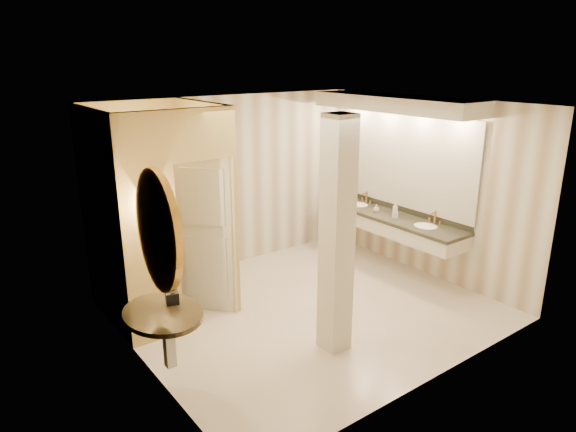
{
  "coord_description": "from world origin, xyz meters",
  "views": [
    {
      "loc": [
        -3.93,
        -4.82,
        3.25
      ],
      "look_at": [
        -0.19,
        0.2,
        1.3
      ],
      "focal_mm": 32.0,
      "sensor_mm": 36.0,
      "label": 1
    }
  ],
  "objects": [
    {
      "name": "soap_bottle_c",
      "position": [
        1.95,
        0.29,
        0.99
      ],
      "size": [
        0.11,
        0.11,
        0.22
      ],
      "primitive_type": "imported",
      "rotation": [
        0.0,
        0.0,
        0.41
      ],
      "color": "#C6B28C",
      "rests_on": "vanity"
    },
    {
      "name": "floor",
      "position": [
        0.0,
        0.0,
        0.0
      ],
      "size": [
        4.5,
        4.5,
        0.0
      ],
      "primitive_type": "plane",
      "color": "beige",
      "rests_on": "ground"
    },
    {
      "name": "wall_left",
      "position": [
        -2.25,
        0.0,
        1.35
      ],
      "size": [
        0.02,
        4.0,
        2.7
      ],
      "primitive_type": "cube",
      "color": "silver",
      "rests_on": "floor"
    },
    {
      "name": "wall_sconce",
      "position": [
        -1.93,
        0.43,
        1.73
      ],
      "size": [
        0.14,
        0.14,
        0.42
      ],
      "color": "#BC803C",
      "rests_on": "toilet_closet"
    },
    {
      "name": "vanity",
      "position": [
        1.98,
        0.4,
        1.63
      ],
      "size": [
        0.75,
        2.82,
        2.09
      ],
      "color": "beige",
      "rests_on": "floor"
    },
    {
      "name": "ceiling",
      "position": [
        0.0,
        0.0,
        2.7
      ],
      "size": [
        4.5,
        4.5,
        0.0
      ],
      "primitive_type": "plane",
      "rotation": [
        3.14,
        0.0,
        0.0
      ],
      "color": "white",
      "rests_on": "wall_back"
    },
    {
      "name": "wall_right",
      "position": [
        2.25,
        0.0,
        1.35
      ],
      "size": [
        0.02,
        4.0,
        2.7
      ],
      "primitive_type": "cube",
      "color": "silver",
      "rests_on": "floor"
    },
    {
      "name": "soap_bottle_a",
      "position": [
        1.87,
        0.22,
        0.95
      ],
      "size": [
        0.08,
        0.08,
        0.15
      ],
      "primitive_type": "imported",
      "rotation": [
        0.0,
        0.0,
        -0.15
      ],
      "color": "beige",
      "rests_on": "vanity"
    },
    {
      "name": "pillar",
      "position": [
        -0.34,
        -0.9,
        1.35
      ],
      "size": [
        0.29,
        0.29,
        2.7
      ],
      "primitive_type": "cube",
      "color": "beige",
      "rests_on": "floor"
    },
    {
      "name": "wall_back",
      "position": [
        0.0,
        2.0,
        1.35
      ],
      "size": [
        4.5,
        0.02,
        2.7
      ],
      "primitive_type": "cube",
      "color": "silver",
      "rests_on": "floor"
    },
    {
      "name": "wall_front",
      "position": [
        0.0,
        -2.0,
        1.35
      ],
      "size": [
        4.5,
        0.02,
        2.7
      ],
      "primitive_type": "cube",
      "color": "silver",
      "rests_on": "floor"
    },
    {
      "name": "toilet_closet",
      "position": [
        -1.14,
        0.96,
        1.39
      ],
      "size": [
        1.5,
        1.55,
        2.7
      ],
      "color": "#CFC16C",
      "rests_on": "floor"
    },
    {
      "name": "soap_bottle_b",
      "position": [
        1.88,
        0.62,
        0.94
      ],
      "size": [
        0.12,
        0.12,
        0.12
      ],
      "primitive_type": "imported",
      "rotation": [
        0.0,
        0.0,
        -0.37
      ],
      "color": "silver",
      "rests_on": "vanity"
    },
    {
      "name": "tissue_box",
      "position": [
        -2.08,
        -0.38,
        0.94
      ],
      "size": [
        0.15,
        0.15,
        0.13
      ],
      "primitive_type": "cube",
      "rotation": [
        0.0,
        0.0,
        -0.28
      ],
      "color": "black",
      "rests_on": "console_shelf"
    },
    {
      "name": "toilet",
      "position": [
        -1.59,
        1.32,
        0.39
      ],
      "size": [
        0.63,
        0.86,
        0.78
      ],
      "primitive_type": "imported",
      "rotation": [
        0.0,
        0.0,
        2.86
      ],
      "color": "white",
      "rests_on": "floor"
    },
    {
      "name": "console_shelf",
      "position": [
        -2.21,
        -0.49,
        1.34
      ],
      "size": [
        0.93,
        0.93,
        1.91
      ],
      "color": "black",
      "rests_on": "floor"
    }
  ]
}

